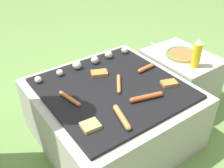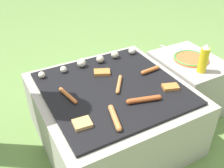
% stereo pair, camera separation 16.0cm
% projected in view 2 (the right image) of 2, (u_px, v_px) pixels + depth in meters
% --- Properties ---
extents(ground_plane, '(14.00, 14.00, 0.00)m').
position_uv_depth(ground_plane, '(112.00, 135.00, 1.85)').
color(ground_plane, '#608442').
extents(grill, '(0.91, 0.91, 0.41)m').
position_uv_depth(grill, '(112.00, 113.00, 1.73)').
color(grill, '#9E998E').
rests_on(grill, ground_plane).
extents(side_ledge, '(0.41, 0.53, 0.41)m').
position_uv_depth(side_ledge, '(187.00, 83.00, 2.02)').
color(side_ledge, '#9E998E').
rests_on(side_ledge, ground_plane).
extents(sausage_front_center, '(0.20, 0.08, 0.03)m').
position_uv_depth(sausage_front_center, '(144.00, 99.00, 1.48)').
color(sausage_front_center, '#A34C23').
rests_on(sausage_front_center, grill).
extents(sausage_mid_left, '(0.05, 0.18, 0.02)m').
position_uv_depth(sausage_mid_left, '(68.00, 95.00, 1.52)').
color(sausage_mid_left, '#B7602D').
rests_on(sausage_mid_left, grill).
extents(sausage_back_left, '(0.15, 0.04, 0.03)m').
position_uv_depth(sausage_back_left, '(150.00, 70.00, 1.76)').
color(sausage_back_left, '#B7602D').
rests_on(sausage_back_left, grill).
extents(sausage_mid_right, '(0.07, 0.19, 0.03)m').
position_uv_depth(sausage_mid_right, '(115.00, 118.00, 1.36)').
color(sausage_mid_right, '#C6753D').
rests_on(sausage_mid_right, grill).
extents(sausage_back_right, '(0.12, 0.16, 0.02)m').
position_uv_depth(sausage_back_right, '(119.00, 84.00, 1.62)').
color(sausage_back_right, '#C6753D').
rests_on(sausage_back_right, grill).
extents(bread_slice_right, '(0.10, 0.09, 0.02)m').
position_uv_depth(bread_slice_right, '(82.00, 123.00, 1.33)').
color(bread_slice_right, tan).
rests_on(bread_slice_right, grill).
extents(bread_slice_center, '(0.13, 0.11, 0.02)m').
position_uv_depth(bread_slice_center, '(102.00, 72.00, 1.74)').
color(bread_slice_center, '#B27033').
rests_on(bread_slice_center, grill).
extents(bread_slice_left, '(0.11, 0.09, 0.02)m').
position_uv_depth(bread_slice_left, '(170.00, 87.00, 1.60)').
color(bread_slice_left, '#B27033').
rests_on(bread_slice_left, grill).
extents(mushroom_row, '(0.74, 0.06, 0.06)m').
position_uv_depth(mushroom_row, '(95.00, 60.00, 1.85)').
color(mushroom_row, beige).
rests_on(mushroom_row, grill).
extents(plate_colorful, '(0.25, 0.25, 0.02)m').
position_uv_depth(plate_colorful, '(191.00, 58.00, 1.90)').
color(plate_colorful, orange).
rests_on(plate_colorful, side_ledge).
extents(condiment_bottle, '(0.06, 0.06, 0.20)m').
position_uv_depth(condiment_bottle, '(204.00, 59.00, 1.72)').
color(condiment_bottle, gold).
rests_on(condiment_bottle, side_ledge).
extents(fork_utensil, '(0.08, 0.21, 0.01)m').
position_uv_depth(fork_utensil, '(171.00, 49.00, 2.04)').
color(fork_utensil, silver).
rests_on(fork_utensil, side_ledge).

